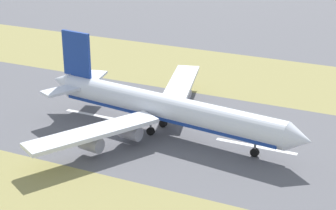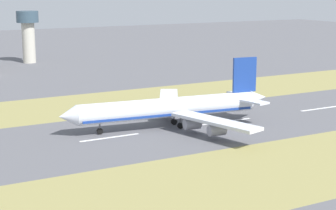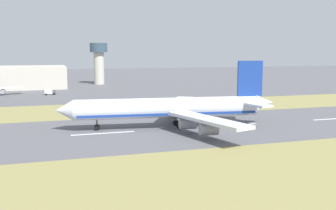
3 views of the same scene
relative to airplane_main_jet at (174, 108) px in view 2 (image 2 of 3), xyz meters
The scene contains 8 objects.
ground_plane 7.18m from the airplane_main_jet, 119.70° to the right, with size 800.00×800.00×0.00m, color #56565B.
grass_median_west 47.44m from the airplane_main_jet, behind, with size 40.00×600.00×0.01m, color olive.
grass_median_east 43.61m from the airplane_main_jet, ahead, with size 40.00×600.00×0.01m, color olive.
centreline_dash_near 58.45m from the airplane_main_jet, 91.91° to the right, with size 1.20×18.00×0.01m, color silver.
centreline_dash_mid 19.18m from the airplane_main_jet, 96.11° to the right, with size 1.20×18.00×0.01m, color silver.
centreline_dash_far 22.79m from the airplane_main_jet, 95.06° to the left, with size 1.20×18.00×0.01m, color silver.
airplane_main_jet is the anchor object (origin of this frame).
control_tower 164.02m from the airplane_main_jet, ahead, with size 12.00×12.00×28.48m.
Camera 2 is at (-142.96, 84.26, 42.58)m, focal length 60.00 mm.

